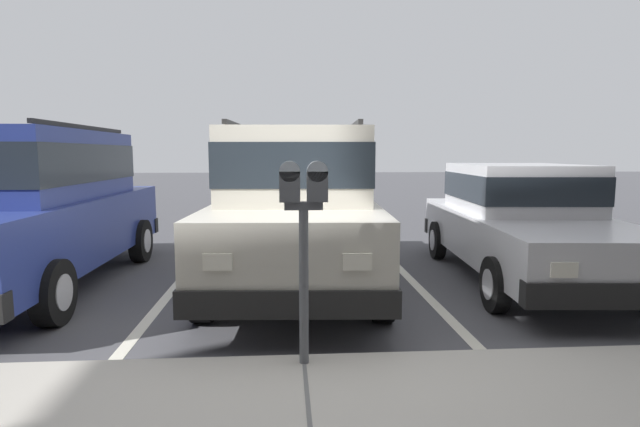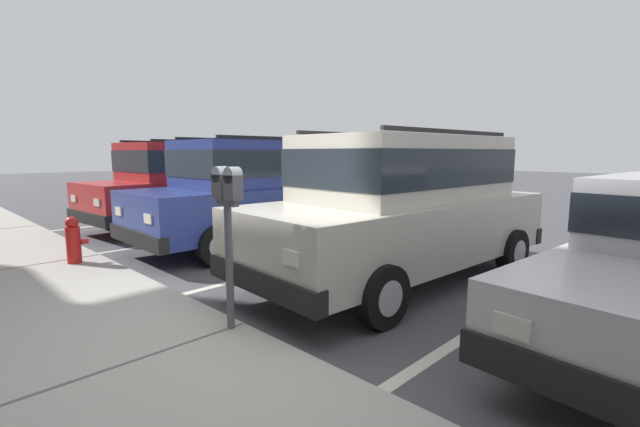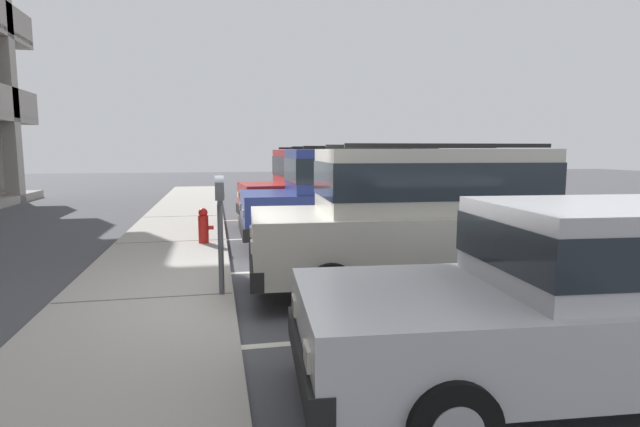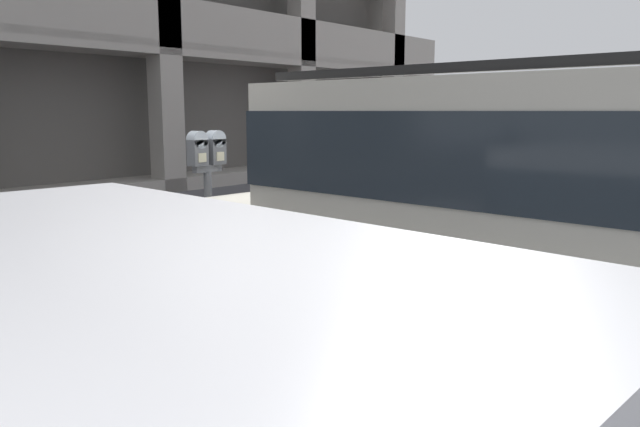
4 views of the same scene
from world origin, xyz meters
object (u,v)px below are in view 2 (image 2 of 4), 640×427
object	(u,v)px
dark_hatchback	(258,188)
fire_hydrant	(73,240)
silver_suv	(403,202)
blue_coupe	(189,181)
parking_meter_near	(228,209)

from	to	relation	value
dark_hatchback	fire_hydrant	bearing A→B (deg)	82.97
silver_suv	dark_hatchback	size ratio (longest dim) A/B	1.02
blue_coupe	fire_hydrant	world-z (taller)	blue_coupe
silver_suv	parking_meter_near	size ratio (longest dim) A/B	3.22
fire_hydrant	blue_coupe	bearing A→B (deg)	-52.34
dark_hatchback	parking_meter_near	size ratio (longest dim) A/B	3.16
silver_suv	fire_hydrant	xyz separation A→B (m)	(3.74, 3.07, -0.62)
fire_hydrant	silver_suv	bearing A→B (deg)	-140.60
silver_suv	parking_meter_near	xyz separation A→B (m)	(0.02, 2.77, 0.16)
silver_suv	parking_meter_near	world-z (taller)	silver_suv
dark_hatchback	parking_meter_near	distance (m)	4.35
dark_hatchback	silver_suv	bearing A→B (deg)	179.55
parking_meter_near	dark_hatchback	bearing A→B (deg)	-40.48
silver_suv	blue_coupe	distance (m)	6.25
blue_coupe	fire_hydrant	xyz separation A→B (m)	(-2.51, 3.25, -0.62)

